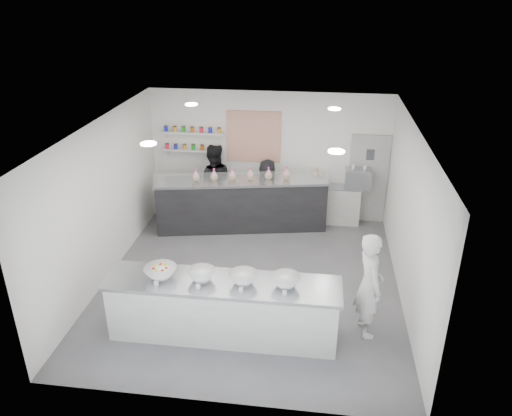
{
  "coord_description": "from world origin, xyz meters",
  "views": [
    {
      "loc": [
        1.15,
        -7.94,
        5.24
      ],
      "look_at": [
        0.05,
        0.4,
        1.36
      ],
      "focal_mm": 35.0,
      "sensor_mm": 36.0,
      "label": 1
    }
  ],
  "objects_px": {
    "back_bar": "(242,204)",
    "espresso_machine": "(358,179)",
    "staff_left": "(214,183)",
    "prep_counter": "(223,309)",
    "woman_prep": "(369,285)",
    "staff_right": "(267,193)",
    "espresso_ledge": "(333,205)"
  },
  "relations": [
    {
      "from": "prep_counter",
      "to": "back_bar",
      "type": "height_order",
      "value": "back_bar"
    },
    {
      "from": "espresso_machine",
      "to": "staff_left",
      "type": "bearing_deg",
      "value": -176.88
    },
    {
      "from": "espresso_ledge",
      "to": "woman_prep",
      "type": "bearing_deg",
      "value": -82.92
    },
    {
      "from": "espresso_ledge",
      "to": "espresso_machine",
      "type": "relative_size",
      "value": 2.12
    },
    {
      "from": "espresso_ledge",
      "to": "staff_right",
      "type": "bearing_deg",
      "value": -169.5
    },
    {
      "from": "espresso_machine",
      "to": "staff_left",
      "type": "height_order",
      "value": "staff_left"
    },
    {
      "from": "espresso_machine",
      "to": "staff_left",
      "type": "relative_size",
      "value": 0.31
    },
    {
      "from": "prep_counter",
      "to": "espresso_machine",
      "type": "xyz_separation_m",
      "value": [
        2.27,
        4.36,
        0.63
      ]
    },
    {
      "from": "back_bar",
      "to": "espresso_machine",
      "type": "relative_size",
      "value": 6.63
    },
    {
      "from": "staff_left",
      "to": "woman_prep",
      "type": "bearing_deg",
      "value": 122.9
    },
    {
      "from": "espresso_machine",
      "to": "staff_right",
      "type": "distance_m",
      "value": 2.08
    },
    {
      "from": "back_bar",
      "to": "staff_left",
      "type": "height_order",
      "value": "staff_left"
    },
    {
      "from": "woman_prep",
      "to": "espresso_machine",
      "type": "bearing_deg",
      "value": -14.13
    },
    {
      "from": "prep_counter",
      "to": "woman_prep",
      "type": "bearing_deg",
      "value": 9.3
    },
    {
      "from": "espresso_machine",
      "to": "woman_prep",
      "type": "distance_m",
      "value": 3.99
    },
    {
      "from": "espresso_ledge",
      "to": "espresso_machine",
      "type": "xyz_separation_m",
      "value": [
        0.51,
        0.0,
        0.67
      ]
    },
    {
      "from": "back_bar",
      "to": "woman_prep",
      "type": "height_order",
      "value": "woman_prep"
    },
    {
      "from": "woman_prep",
      "to": "staff_right",
      "type": "relative_size",
      "value": 1.13
    },
    {
      "from": "prep_counter",
      "to": "staff_left",
      "type": "distance_m",
      "value": 4.33
    },
    {
      "from": "staff_left",
      "to": "back_bar",
      "type": "bearing_deg",
      "value": 142.99
    },
    {
      "from": "back_bar",
      "to": "staff_right",
      "type": "relative_size",
      "value": 2.44
    },
    {
      "from": "back_bar",
      "to": "staff_right",
      "type": "height_order",
      "value": "staff_right"
    },
    {
      "from": "back_bar",
      "to": "staff_left",
      "type": "xyz_separation_m",
      "value": [
        -0.72,
        0.4,
        0.33
      ]
    },
    {
      "from": "prep_counter",
      "to": "woman_prep",
      "type": "distance_m",
      "value": 2.32
    },
    {
      "from": "espresso_machine",
      "to": "staff_right",
      "type": "relative_size",
      "value": 0.37
    },
    {
      "from": "espresso_machine",
      "to": "woman_prep",
      "type": "height_order",
      "value": "woman_prep"
    },
    {
      "from": "prep_counter",
      "to": "staff_left",
      "type": "relative_size",
      "value": 1.99
    },
    {
      "from": "back_bar",
      "to": "espresso_machine",
      "type": "height_order",
      "value": "espresso_machine"
    },
    {
      "from": "espresso_machine",
      "to": "woman_prep",
      "type": "bearing_deg",
      "value": -90.26
    },
    {
      "from": "prep_counter",
      "to": "back_bar",
      "type": "bearing_deg",
      "value": 94.35
    },
    {
      "from": "staff_left",
      "to": "espresso_machine",
      "type": "bearing_deg",
      "value": 175.23
    },
    {
      "from": "espresso_machine",
      "to": "espresso_ledge",
      "type": "bearing_deg",
      "value": 180.0
    }
  ]
}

